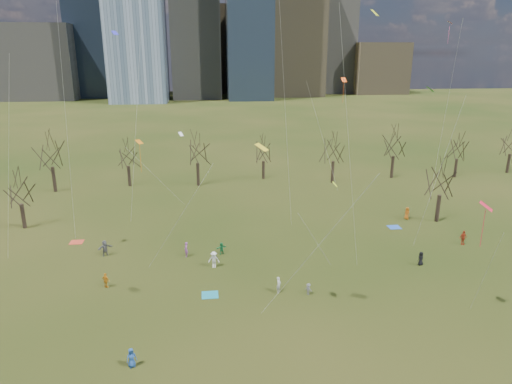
{
  "coord_description": "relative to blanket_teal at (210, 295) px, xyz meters",
  "views": [
    {
      "loc": [
        -5.85,
        -38.16,
        22.42
      ],
      "look_at": [
        0.0,
        12.0,
        7.0
      ],
      "focal_mm": 32.0,
      "sensor_mm": 36.0,
      "label": 1
    }
  ],
  "objects": [
    {
      "name": "person_6",
      "position": [
        23.18,
        3.83,
        0.78
      ],
      "size": [
        0.91,
        0.76,
        1.58
      ],
      "primitive_type": "imported",
      "rotation": [
        0.0,
        0.0,
        3.54
      ],
      "color": "black",
      "rests_on": "ground"
    },
    {
      "name": "person_0",
      "position": [
        -5.98,
        -9.89,
        0.76
      ],
      "size": [
        0.88,
        0.73,
        1.54
      ],
      "primitive_type": "imported",
      "rotation": [
        0.0,
        0.0,
        0.38
      ],
      "color": "#224C96",
      "rests_on": "ground"
    },
    {
      "name": "person_11",
      "position": [
        -11.81,
        10.43,
        0.92
      ],
      "size": [
        1.79,
        1.35,
        1.88
      ],
      "primitive_type": "imported",
      "rotation": [
        0.0,
        0.0,
        0.52
      ],
      "color": "#5B5A5F",
      "rests_on": "ground"
    },
    {
      "name": "blanket_navy",
      "position": [
        24.97,
        15.14,
        0.0
      ],
      "size": [
        1.6,
        1.5,
        0.03
      ],
      "primitive_type": "cube",
      "color": "blue",
      "rests_on": "ground"
    },
    {
      "name": "kites_airborne",
      "position": [
        8.08,
        8.14,
        13.68
      ],
      "size": [
        55.0,
        43.16,
        36.68
      ],
      "color": "orange",
      "rests_on": "ground"
    },
    {
      "name": "person_4",
      "position": [
        -10.25,
        2.7,
        0.77
      ],
      "size": [
        0.98,
        0.81,
        1.56
      ],
      "primitive_type": "imported",
      "rotation": [
        0.0,
        0.0,
        2.58
      ],
      "color": "orange",
      "rests_on": "ground"
    },
    {
      "name": "downtown_skyline",
      "position": [
        3.3,
        209.3,
        38.99
      ],
      "size": [
        212.5,
        78.0,
        118.0
      ],
      "color": "slate",
      "rests_on": "ground"
    },
    {
      "name": "person_7",
      "position": [
        -2.52,
        9.08,
        0.86
      ],
      "size": [
        0.45,
        0.66,
        1.76
      ],
      "primitive_type": "imported",
      "rotation": [
        0.0,
        0.0,
        4.66
      ],
      "color": "#8F4992",
      "rests_on": "ground"
    },
    {
      "name": "bare_tree_row",
      "position": [
        5.64,
        35.88,
        6.1
      ],
      "size": [
        113.04,
        29.8,
        9.5
      ],
      "color": "black",
      "rests_on": "ground"
    },
    {
      "name": "person_9",
      "position": [
        0.56,
        5.94,
        0.91
      ],
      "size": [
        1.27,
        0.82,
        1.85
      ],
      "primitive_type": "imported",
      "rotation": [
        0.0,
        0.0,
        6.17
      ],
      "color": "silver",
      "rests_on": "ground"
    },
    {
      "name": "person_3",
      "position": [
        9.47,
        -1.01,
        0.58
      ],
      "size": [
        0.85,
        0.85,
        1.18
      ],
      "primitive_type": "imported",
      "rotation": [
        0.0,
        0.0,
        2.36
      ],
      "color": "slate",
      "rests_on": "ground"
    },
    {
      "name": "person_12",
      "position": [
        27.94,
        17.93,
        0.87
      ],
      "size": [
        0.79,
        0.99,
        1.77
      ],
      "primitive_type": "imported",
      "rotation": [
        0.0,
        0.0,
        1.87
      ],
      "color": "#CD6416",
      "rests_on": "ground"
    },
    {
      "name": "person_5",
      "position": [
        1.53,
        9.31,
        0.7
      ],
      "size": [
        1.39,
        0.91,
        1.44
      ],
      "primitive_type": "imported",
      "rotation": [
        0.0,
        0.0,
        3.54
      ],
      "color": "#1B7B3F",
      "rests_on": "ground"
    },
    {
      "name": "ground",
      "position": [
        5.73,
        -1.35,
        -0.01
      ],
      "size": [
        500.0,
        500.0,
        0.0
      ],
      "primitive_type": "plane",
      "color": "black",
      "rests_on": "ground"
    },
    {
      "name": "blanket_teal",
      "position": [
        0.0,
        0.0,
        0.0
      ],
      "size": [
        1.6,
        1.5,
        0.03
      ],
      "primitive_type": "cube",
      "color": "teal",
      "rests_on": "ground"
    },
    {
      "name": "person_1",
      "position": [
        6.69,
        -0.24,
        0.81
      ],
      "size": [
        0.63,
        0.72,
        1.65
      ],
      "primitive_type": "imported",
      "rotation": [
        0.0,
        0.0,
        1.08
      ],
      "color": "silver",
      "rests_on": "ground"
    },
    {
      "name": "blanket_crimson",
      "position": [
        -16.15,
        14.84,
        0.0
      ],
      "size": [
        1.6,
        1.5,
        0.03
      ],
      "primitive_type": "cube",
      "color": "#CA3F28",
      "rests_on": "ground"
    },
    {
      "name": "person_10",
      "position": [
        30.93,
        8.65,
        0.88
      ],
      "size": [
        1.11,
        0.65,
        1.78
      ],
      "primitive_type": "imported",
      "rotation": [
        0.0,
        0.0,
        0.21
      ],
      "color": "red",
      "rests_on": "ground"
    }
  ]
}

